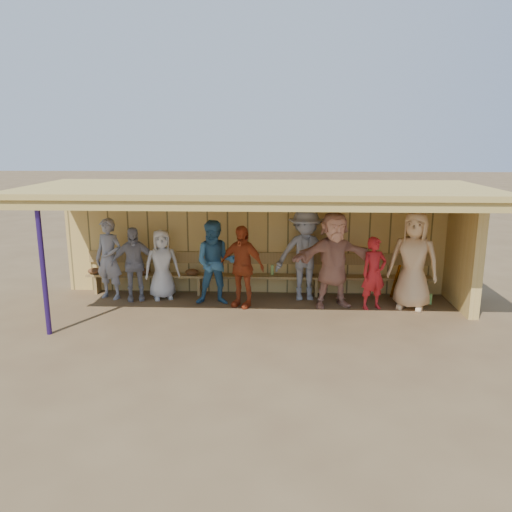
{
  "coord_description": "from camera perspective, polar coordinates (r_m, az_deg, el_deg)",
  "views": [
    {
      "loc": [
        0.43,
        -9.54,
        3.37
      ],
      "look_at": [
        0.0,
        0.35,
        1.05
      ],
      "focal_mm": 35.0,
      "sensor_mm": 36.0,
      "label": 1
    }
  ],
  "objects": [
    {
      "name": "ground",
      "position": [
        10.13,
        -0.09,
        -6.25
      ],
      "size": [
        90.0,
        90.0,
        0.0
      ],
      "primitive_type": "plane",
      "color": "brown",
      "rests_on": "ground"
    },
    {
      "name": "player_a",
      "position": [
        11.13,
        -16.44,
        -0.31
      ],
      "size": [
        0.74,
        0.6,
        1.75
      ],
      "primitive_type": "imported",
      "rotation": [
        0.0,
        0.0,
        -0.32
      ],
      "color": "gray",
      "rests_on": "ground"
    },
    {
      "name": "player_b",
      "position": [
        10.88,
        -10.7,
        -0.95
      ],
      "size": [
        0.86,
        0.7,
        1.51
      ],
      "primitive_type": "imported",
      "rotation": [
        0.0,
        0.0,
        0.34
      ],
      "color": "silver",
      "rests_on": "ground"
    },
    {
      "name": "player_c",
      "position": [
        10.32,
        -4.65,
        -0.78
      ],
      "size": [
        0.9,
        0.72,
        1.77
      ],
      "primitive_type": "imported",
      "rotation": [
        0.0,
        0.0,
        0.06
      ],
      "color": "#33678D",
      "rests_on": "ground"
    },
    {
      "name": "player_d",
      "position": [
        10.17,
        -1.65,
        -1.19
      ],
      "size": [
        1.07,
        0.78,
        1.69
      ],
      "primitive_type": "imported",
      "rotation": [
        0.0,
        0.0,
        -0.42
      ],
      "color": "#AE3F1B",
      "rests_on": "ground"
    },
    {
      "name": "player_e",
      "position": [
        10.64,
        5.66,
        0.18
      ],
      "size": [
        1.32,
        0.81,
        1.97
      ],
      "primitive_type": "imported",
      "rotation": [
        0.0,
        0.0,
        0.06
      ],
      "color": "gray",
      "rests_on": "ground"
    },
    {
      "name": "player_f",
      "position": [
        10.25,
        8.87,
        -0.39
      ],
      "size": [
        1.92,
        0.99,
        1.98
      ],
      "primitive_type": "imported",
      "rotation": [
        0.0,
        0.0,
        0.23
      ],
      "color": "tan",
      "rests_on": "ground"
    },
    {
      "name": "player_g",
      "position": [
        10.31,
        13.31,
        -1.94
      ],
      "size": [
        0.63,
        0.51,
        1.48
      ],
      "primitive_type": "imported",
      "rotation": [
        0.0,
        0.0,
        0.34
      ],
      "color": "red",
      "rests_on": "ground"
    },
    {
      "name": "player_h",
      "position": [
        10.49,
        17.55,
        -0.5
      ],
      "size": [
        1.15,
        0.98,
        2.0
      ],
      "primitive_type": "imported",
      "rotation": [
        0.0,
        0.0,
        -0.42
      ],
      "color": "#DEB27D",
      "rests_on": "ground"
    },
    {
      "name": "player_extra",
      "position": [
        10.9,
        -13.82,
        -0.87
      ],
      "size": [
        1.0,
        0.62,
        1.59
      ],
      "primitive_type": "imported",
      "rotation": [
        0.0,
        0.0,
        0.27
      ],
      "color": "gray",
      "rests_on": "ground"
    },
    {
      "name": "dugout_structure",
      "position": [
        10.37,
        2.23,
        3.88
      ],
      "size": [
        8.8,
        3.2,
        2.5
      ],
      "color": "tan",
      "rests_on": "ground"
    },
    {
      "name": "bench",
      "position": [
        11.04,
        0.17,
        -1.74
      ],
      "size": [
        7.6,
        0.34,
        0.93
      ],
      "color": "#A48146",
      "rests_on": "ground"
    },
    {
      "name": "dugout_equipment",
      "position": [
        11.09,
        -7.75,
        -1.99
      ],
      "size": [
        7.46,
        0.62,
        0.8
      ],
      "color": "orange",
      "rests_on": "ground"
    }
  ]
}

